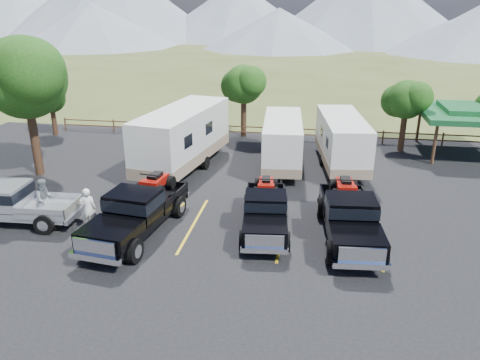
# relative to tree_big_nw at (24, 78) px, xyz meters

# --- Properties ---
(ground) EXTENTS (320.00, 320.00, 0.00)m
(ground) POSITION_rel_tree_big_nw_xyz_m (12.55, -9.03, -5.60)
(ground) COLOR #3B4B20
(ground) RESTS_ON ground
(asphalt_lot) EXTENTS (44.00, 34.00, 0.04)m
(asphalt_lot) POSITION_rel_tree_big_nw_xyz_m (12.55, -6.03, -5.58)
(asphalt_lot) COLOR black
(asphalt_lot) RESTS_ON ground
(stall_lines) EXTENTS (12.12, 5.50, 0.01)m
(stall_lines) POSITION_rel_tree_big_nw_xyz_m (12.55, -5.03, -5.55)
(stall_lines) COLOR gold
(stall_lines) RESTS_ON asphalt_lot
(tree_big_nw) EXTENTS (5.54, 5.18, 7.84)m
(tree_big_nw) POSITION_rel_tree_big_nw_xyz_m (0.00, 0.00, 0.00)
(tree_big_nw) COLOR #311E13
(tree_big_nw) RESTS_ON ground
(tree_ne_a) EXTENTS (3.11, 2.92, 4.76)m
(tree_ne_a) POSITION_rel_tree_big_nw_xyz_m (21.52, 7.99, -2.11)
(tree_ne_a) COLOR #311E13
(tree_ne_a) RESTS_ON ground
(tree_north) EXTENTS (3.46, 3.24, 5.25)m
(tree_north) POSITION_rel_tree_big_nw_xyz_m (10.52, 9.99, -1.76)
(tree_north) COLOR #311E13
(tree_north) RESTS_ON ground
(tree_nw_small) EXTENTS (2.59, 2.43, 3.85)m
(tree_nw_small) POSITION_rel_tree_big_nw_xyz_m (-3.48, 7.99, -2.81)
(tree_nw_small) COLOR #311E13
(tree_nw_small) RESTS_ON ground
(rail_fence) EXTENTS (36.12, 0.12, 1.00)m
(rail_fence) POSITION_rel_tree_big_nw_xyz_m (14.55, 9.47, -4.99)
(rail_fence) COLOR brown
(rail_fence) RESTS_ON ground
(pavilion) EXTENTS (6.20, 6.20, 3.22)m
(pavilion) POSITION_rel_tree_big_nw_xyz_m (25.55, 7.97, -2.81)
(pavilion) COLOR brown
(pavilion) RESTS_ON ground
(mountain_range) EXTENTS (209.00, 71.00, 20.00)m
(mountain_range) POSITION_rel_tree_big_nw_xyz_m (4.92, 96.95, 2.28)
(mountain_range) COLOR slate
(mountain_range) RESTS_ON ground
(rig_left) EXTENTS (3.02, 6.91, 2.23)m
(rig_left) POSITION_rel_tree_big_nw_xyz_m (8.40, -6.14, -4.48)
(rig_left) COLOR black
(rig_left) RESTS_ON asphalt_lot
(rig_center) EXTENTS (2.47, 5.92, 1.93)m
(rig_center) POSITION_rel_tree_big_nw_xyz_m (13.79, -4.87, -4.63)
(rig_center) COLOR black
(rig_center) RESTS_ON asphalt_lot
(rig_right) EXTENTS (2.70, 6.63, 2.17)m
(rig_right) POSITION_rel_tree_big_nw_xyz_m (17.37, -5.17, -4.51)
(rig_right) COLOR black
(rig_right) RESTS_ON asphalt_lot
(trailer_left) EXTENTS (4.08, 10.43, 3.61)m
(trailer_left) POSITION_rel_tree_big_nw_xyz_m (8.10, 2.21, -3.67)
(trailer_left) COLOR white
(trailer_left) RESTS_ON asphalt_lot
(trailer_center) EXTENTS (2.65, 8.52, 2.95)m
(trailer_center) POSITION_rel_tree_big_nw_xyz_m (13.89, 3.46, -4.01)
(trailer_center) COLOR white
(trailer_center) RESTS_ON asphalt_lot
(trailer_right) EXTENTS (3.13, 8.88, 3.07)m
(trailer_right) POSITION_rel_tree_big_nw_xyz_m (17.38, 3.99, -3.95)
(trailer_right) COLOR white
(trailer_right) RESTS_ON asphalt_lot
(pickup_silver) EXTENTS (6.17, 2.37, 1.83)m
(pickup_silver) POSITION_rel_tree_big_nw_xyz_m (2.46, -6.08, -4.61)
(pickup_silver) COLOR #ADB0B6
(pickup_silver) RESTS_ON asphalt_lot
(person_a) EXTENTS (0.81, 0.64, 1.93)m
(person_a) POSITION_rel_tree_big_nw_xyz_m (6.12, -6.15, -4.59)
(person_a) COLOR white
(person_a) RESTS_ON asphalt_lot
(person_b) EXTENTS (1.18, 1.21, 1.96)m
(person_b) POSITION_rel_tree_big_nw_xyz_m (3.73, -5.48, -4.58)
(person_b) COLOR slate
(person_b) RESTS_ON asphalt_lot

